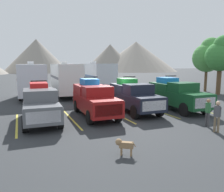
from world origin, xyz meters
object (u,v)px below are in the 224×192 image
object	(u,v)px
pickup_truck_c	(134,96)
camper_trailer_b	(66,78)
pickup_truck_b	(94,98)
person_b	(208,111)
person_a	(217,114)
pickup_truck_d	(177,94)
dog	(123,144)
camper_trailer_a	(32,79)
camper_trailer_c	(96,77)
pickup_truck_a	(40,103)

from	to	relation	value
pickup_truck_c	camper_trailer_b	world-z (taller)	camper_trailer_b
pickup_truck_c	pickup_truck_b	bearing A→B (deg)	-176.95
person_b	person_a	bearing A→B (deg)	-111.86
person_a	person_b	distance (m)	1.09
pickup_truck_b	pickup_truck_d	world-z (taller)	pickup_truck_b
person_b	dog	world-z (taller)	person_b
camper_trailer_a	person_b	distance (m)	17.02
camper_trailer_c	pickup_truck_d	bearing A→B (deg)	-74.99
pickup_truck_b	camper_trailer_b	world-z (taller)	camper_trailer_b
pickup_truck_c	pickup_truck_d	distance (m)	3.54
camper_trailer_b	pickup_truck_b	bearing A→B (deg)	-89.67
pickup_truck_c	pickup_truck_d	size ratio (longest dim) A/B	0.96
pickup_truck_d	pickup_truck_c	bearing A→B (deg)	169.52
pickup_truck_d	camper_trailer_b	world-z (taller)	camper_trailer_b
pickup_truck_b	pickup_truck_c	size ratio (longest dim) A/B	1.01
person_b	pickup_truck_c	bearing A→B (deg)	110.91
camper_trailer_a	person_a	world-z (taller)	camper_trailer_a
dog	pickup_truck_d	bearing A→B (deg)	39.63
pickup_truck_d	person_b	world-z (taller)	pickup_truck_d
pickup_truck_c	camper_trailer_a	xyz separation A→B (m)	(-6.71, 9.35, 0.81)
person_a	camper_trailer_c	bearing A→B (deg)	93.66
pickup_truck_c	camper_trailer_a	size ratio (longest dim) A/B	0.73
pickup_truck_d	camper_trailer_c	distance (m)	11.41
pickup_truck_b	dog	bearing A→B (deg)	-98.65
camper_trailer_b	dog	size ratio (longest dim) A/B	11.18
pickup_truck_c	camper_trailer_b	bearing A→B (deg)	108.90
camper_trailer_c	person_a	distance (m)	16.66
pickup_truck_b	pickup_truck_a	bearing A→B (deg)	-178.57
pickup_truck_b	camper_trailer_c	xyz separation A→B (m)	(3.70, 10.52, 0.84)
pickup_truck_a	pickup_truck_b	xyz separation A→B (m)	(3.56, 0.09, 0.06)
person_b	camper_trailer_b	bearing A→B (deg)	109.63
pickup_truck_b	person_a	bearing A→B (deg)	-51.93
pickup_truck_b	pickup_truck_c	distance (m)	3.17
pickup_truck_d	pickup_truck_a	bearing A→B (deg)	177.83
pickup_truck_a	camper_trailer_c	xyz separation A→B (m)	(7.26, 10.60, 0.89)
dog	pickup_truck_b	bearing A→B (deg)	81.35
camper_trailer_c	person_b	xyz separation A→B (m)	(1.47, -15.58, -1.12)
pickup_truck_d	dog	distance (m)	10.01
pickup_truck_c	camper_trailer_c	size ratio (longest dim) A/B	0.61
camper_trailer_b	person_b	xyz separation A→B (m)	(5.22, -14.63, -1.10)
pickup_truck_b	camper_trailer_a	world-z (taller)	camper_trailer_a
pickup_truck_b	dog	world-z (taller)	pickup_truck_b
pickup_truck_c	dog	xyz separation A→B (m)	(-4.20, -7.01, -0.76)
pickup_truck_a	person_a	world-z (taller)	pickup_truck_a
pickup_truck_c	dog	bearing A→B (deg)	-120.96
person_a	person_b	bearing A→B (deg)	68.14
pickup_truck_a	camper_trailer_c	distance (m)	12.88
pickup_truck_a	camper_trailer_b	world-z (taller)	camper_trailer_b
person_a	pickup_truck_b	bearing A→B (deg)	128.07
pickup_truck_a	pickup_truck_c	distance (m)	6.73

